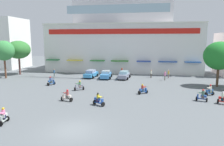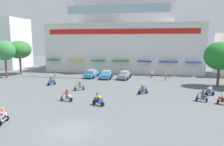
{
  "view_description": "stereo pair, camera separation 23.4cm",
  "coord_description": "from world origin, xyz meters",
  "px_view_note": "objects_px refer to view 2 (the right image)",
  "views": [
    {
      "loc": [
        6.1,
        -16.0,
        7.53
      ],
      "look_at": [
        1.06,
        13.47,
        2.83
      ],
      "focal_mm": 33.78,
      "sensor_mm": 36.0,
      "label": 1
    },
    {
      "loc": [
        6.33,
        -15.96,
        7.53
      ],
      "look_at": [
        1.06,
        13.47,
        2.83
      ],
      "focal_mm": 33.78,
      "sensor_mm": 36.0,
      "label": 2
    }
  ],
  "objects_px": {
    "plaza_tree_1": "(220,56)",
    "pedestrian_1": "(169,73)",
    "plaza_tree_2": "(5,51)",
    "scooter_rider_3": "(98,100)",
    "scooter_rider_0": "(143,90)",
    "parked_car_0": "(91,74)",
    "parked_car_1": "(106,75)",
    "scooter_rider_2": "(67,96)",
    "scooter_rider_8": "(51,81)",
    "scooter_rider_4": "(79,86)",
    "plaza_tree_0": "(19,50)",
    "scooter_rider_6": "(3,117)",
    "scooter_rider_5": "(210,91)",
    "scooter_rider_9": "(202,96)",
    "pedestrian_2": "(165,75)",
    "parked_car_2": "(124,75)",
    "pedestrian_3": "(55,72)",
    "pedestrian_4": "(152,73)",
    "scooter_rider_7": "(224,99)",
    "pedestrian_0": "(122,71)"
  },
  "relations": [
    {
      "from": "scooter_rider_8",
      "to": "pedestrian_3",
      "type": "height_order",
      "value": "pedestrian_3"
    },
    {
      "from": "scooter_rider_4",
      "to": "pedestrian_1",
      "type": "bearing_deg",
      "value": 41.83
    },
    {
      "from": "scooter_rider_2",
      "to": "scooter_rider_5",
      "type": "distance_m",
      "value": 19.13
    },
    {
      "from": "plaza_tree_2",
      "to": "scooter_rider_6",
      "type": "relative_size",
      "value": 4.92
    },
    {
      "from": "plaza_tree_2",
      "to": "pedestrian_4",
      "type": "relative_size",
      "value": 4.59
    },
    {
      "from": "parked_car_1",
      "to": "scooter_rider_2",
      "type": "distance_m",
      "value": 16.27
    },
    {
      "from": "plaza_tree_2",
      "to": "scooter_rider_3",
      "type": "relative_size",
      "value": 4.8
    },
    {
      "from": "scooter_rider_2",
      "to": "scooter_rider_7",
      "type": "height_order",
      "value": "scooter_rider_7"
    },
    {
      "from": "parked_car_0",
      "to": "scooter_rider_7",
      "type": "height_order",
      "value": "parked_car_0"
    },
    {
      "from": "scooter_rider_8",
      "to": "pedestrian_1",
      "type": "bearing_deg",
      "value": 26.52
    },
    {
      "from": "pedestrian_1",
      "to": "pedestrian_3",
      "type": "xyz_separation_m",
      "value": [
        -23.17,
        -2.15,
        -0.06
      ]
    },
    {
      "from": "parked_car_0",
      "to": "scooter_rider_4",
      "type": "distance_m",
      "value": 11.04
    },
    {
      "from": "scooter_rider_5",
      "to": "plaza_tree_0",
      "type": "bearing_deg",
      "value": 161.77
    },
    {
      "from": "parked_car_2",
      "to": "scooter_rider_9",
      "type": "height_order",
      "value": "scooter_rider_9"
    },
    {
      "from": "plaza_tree_2",
      "to": "scooter_rider_5",
      "type": "relative_size",
      "value": 4.73
    },
    {
      "from": "pedestrian_2",
      "to": "scooter_rider_4",
      "type": "bearing_deg",
      "value": -142.37
    },
    {
      "from": "plaza_tree_0",
      "to": "scooter_rider_4",
      "type": "xyz_separation_m",
      "value": [
        17.6,
        -11.96,
        -4.78
      ]
    },
    {
      "from": "scooter_rider_3",
      "to": "pedestrian_3",
      "type": "xyz_separation_m",
      "value": [
        -13.54,
        17.34,
        0.29
      ]
    },
    {
      "from": "plaza_tree_1",
      "to": "scooter_rider_0",
      "type": "height_order",
      "value": "plaza_tree_1"
    },
    {
      "from": "plaza_tree_1",
      "to": "scooter_rider_4",
      "type": "relative_size",
      "value": 4.84
    },
    {
      "from": "plaza_tree_0",
      "to": "scooter_rider_3",
      "type": "xyz_separation_m",
      "value": [
        22.19,
        -18.7,
        -4.79
      ]
    },
    {
      "from": "pedestrian_1",
      "to": "parked_car_0",
      "type": "bearing_deg",
      "value": -173.49
    },
    {
      "from": "parked_car_1",
      "to": "scooter_rider_9",
      "type": "relative_size",
      "value": 2.93
    },
    {
      "from": "scooter_rider_9",
      "to": "plaza_tree_1",
      "type": "bearing_deg",
      "value": 64.14
    },
    {
      "from": "plaza_tree_1",
      "to": "pedestrian_1",
      "type": "xyz_separation_m",
      "value": [
        -7.13,
        6.42,
        -4.04
      ]
    },
    {
      "from": "parked_car_0",
      "to": "pedestrian_2",
      "type": "relative_size",
      "value": 2.65
    },
    {
      "from": "scooter_rider_3",
      "to": "scooter_rider_8",
      "type": "xyz_separation_m",
      "value": [
        -10.45,
        9.46,
        0.01
      ]
    },
    {
      "from": "scooter_rider_4",
      "to": "pedestrian_3",
      "type": "xyz_separation_m",
      "value": [
        -8.94,
        10.59,
        0.28
      ]
    },
    {
      "from": "plaza_tree_2",
      "to": "scooter_rider_3",
      "type": "bearing_deg",
      "value": -32.23
    },
    {
      "from": "scooter_rider_6",
      "to": "scooter_rider_8",
      "type": "xyz_separation_m",
      "value": [
        -3.19,
        16.23,
        -0.0
      ]
    },
    {
      "from": "scooter_rider_0",
      "to": "pedestrian_0",
      "type": "height_order",
      "value": "pedestrian_0"
    },
    {
      "from": "plaza_tree_1",
      "to": "scooter_rider_5",
      "type": "distance_m",
      "value": 8.14
    },
    {
      "from": "scooter_rider_2",
      "to": "pedestrian_3",
      "type": "height_order",
      "value": "pedestrian_3"
    },
    {
      "from": "scooter_rider_4",
      "to": "pedestrian_4",
      "type": "height_order",
      "value": "pedestrian_4"
    },
    {
      "from": "scooter_rider_7",
      "to": "parked_car_0",
      "type": "bearing_deg",
      "value": 143.8
    },
    {
      "from": "scooter_rider_2",
      "to": "pedestrian_1",
      "type": "bearing_deg",
      "value": 53.04
    },
    {
      "from": "pedestrian_1",
      "to": "parked_car_2",
      "type": "bearing_deg",
      "value": -166.06
    },
    {
      "from": "scooter_rider_9",
      "to": "pedestrian_2",
      "type": "distance_m",
      "value": 13.74
    },
    {
      "from": "plaza_tree_0",
      "to": "pedestrian_3",
      "type": "xyz_separation_m",
      "value": [
        8.66,
        -1.37,
        -4.5
      ]
    },
    {
      "from": "scooter_rider_0",
      "to": "scooter_rider_2",
      "type": "bearing_deg",
      "value": -150.61
    },
    {
      "from": "plaza_tree_0",
      "to": "scooter_rider_4",
      "type": "height_order",
      "value": "plaza_tree_0"
    },
    {
      "from": "plaza_tree_1",
      "to": "parked_car_0",
      "type": "bearing_deg",
      "value": 168.31
    },
    {
      "from": "plaza_tree_2",
      "to": "parked_car_1",
      "type": "bearing_deg",
      "value": 9.14
    },
    {
      "from": "plaza_tree_2",
      "to": "scooter_rider_0",
      "type": "bearing_deg",
      "value": -16.09
    },
    {
      "from": "parked_car_0",
      "to": "scooter_rider_7",
      "type": "xyz_separation_m",
      "value": [
        20.23,
        -14.81,
        -0.13
      ]
    },
    {
      "from": "scooter_rider_7",
      "to": "pedestrian_1",
      "type": "height_order",
      "value": "pedestrian_1"
    },
    {
      "from": "plaza_tree_2",
      "to": "scooter_rider_9",
      "type": "distance_m",
      "value": 36.31
    },
    {
      "from": "plaza_tree_0",
      "to": "parked_car_0",
      "type": "xyz_separation_m",
      "value": [
        16.42,
        -0.98,
        -4.65
      ]
    },
    {
      "from": "plaza_tree_1",
      "to": "scooter_rider_3",
      "type": "bearing_deg",
      "value": -142.07
    },
    {
      "from": "plaza_tree_0",
      "to": "scooter_rider_2",
      "type": "height_order",
      "value": "plaza_tree_0"
    }
  ]
}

